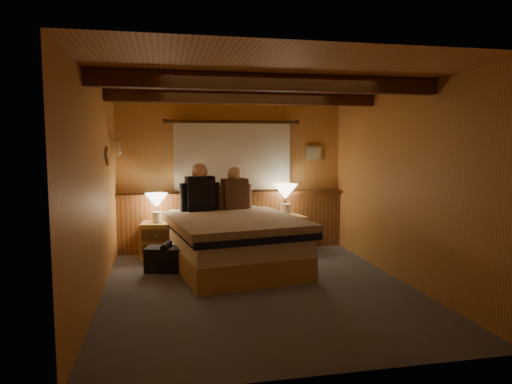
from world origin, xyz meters
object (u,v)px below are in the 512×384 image
object	(u,v)px
lamp_left	(157,202)
person_right	(235,192)
person_left	(200,191)
duffel_bag	(167,258)
lamp_right	(285,194)
nightstand_left	(158,240)
nightstand_right	(287,234)
bed	(233,241)

from	to	relation	value
lamp_left	person_right	xyz separation A→B (m)	(1.17, -0.04, 0.13)
person_left	duffel_bag	world-z (taller)	person_left
person_right	lamp_right	bearing A→B (deg)	-8.64
nightstand_left	duffel_bag	xyz separation A→B (m)	(0.11, -0.78, -0.10)
person_left	person_right	xyz separation A→B (m)	(0.53, 0.07, -0.03)
nightstand_left	duffel_bag	world-z (taller)	nightstand_left
lamp_left	person_right	bearing A→B (deg)	-1.87
nightstand_left	duffel_bag	distance (m)	0.79
person_left	person_right	bearing A→B (deg)	-1.67
nightstand_right	lamp_left	size ratio (longest dim) A/B	1.38
nightstand_right	lamp_right	distance (m)	0.64
lamp_left	duffel_bag	world-z (taller)	lamp_left
nightstand_left	person_right	xyz separation A→B (m)	(1.15, -0.06, 0.71)
nightstand_right	lamp_left	xyz separation A→B (m)	(-2.01, -0.01, 0.56)
nightstand_right	lamp_right	size ratio (longest dim) A/B	1.21
nightstand_right	duffel_bag	world-z (taller)	nightstand_right
bed	nightstand_left	xyz separation A→B (m)	(-1.01, 0.81, -0.10)
nightstand_left	lamp_left	size ratio (longest dim) A/B	1.22
lamp_right	person_left	size ratio (longest dim) A/B	0.68
lamp_right	person_left	bearing A→B (deg)	-174.09
bed	person_right	size ratio (longest dim) A/B	3.46
nightstand_left	lamp_left	distance (m)	0.58
nightstand_left	lamp_right	bearing A→B (deg)	7.63
person_left	lamp_right	bearing A→B (deg)	-3.18
nightstand_left	person_right	world-z (taller)	person_right
lamp_left	person_right	distance (m)	1.18
nightstand_right	bed	bearing A→B (deg)	-152.72
duffel_bag	nightstand_left	bearing A→B (deg)	112.73
nightstand_left	person_left	size ratio (longest dim) A/B	0.73
lamp_right	duffel_bag	distance (m)	2.16
nightstand_left	lamp_right	size ratio (longest dim) A/B	1.07
lamp_left	duffel_bag	distance (m)	1.02
lamp_left	duffel_bag	bearing A→B (deg)	-80.40
bed	lamp_left	xyz separation A→B (m)	(-1.03, 0.79, 0.47)
bed	duffel_bag	xyz separation A→B (m)	(-0.90, 0.04, -0.20)
nightstand_left	nightstand_right	xyz separation A→B (m)	(1.99, -0.02, 0.02)
duffel_bag	nightstand_right	bearing A→B (deg)	36.47
duffel_bag	person_right	bearing A→B (deg)	48.94
nightstand_left	person_left	world-z (taller)	person_left
nightstand_right	person_right	size ratio (longest dim) A/B	0.90
lamp_left	lamp_right	bearing A→B (deg)	0.94
bed	nightstand_right	xyz separation A→B (m)	(0.98, 0.80, -0.09)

